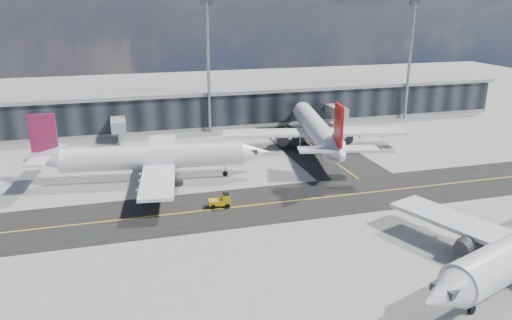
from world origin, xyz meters
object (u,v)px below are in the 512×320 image
object	(u,v)px
airliner_redtail	(316,130)
baggage_tug	(222,201)
service_van	(246,151)
airliner_af	(150,158)

from	to	relation	value
airliner_redtail	baggage_tug	distance (m)	33.40
airliner_redtail	service_van	size ratio (longest dim) A/B	8.68
airliner_af	airliner_redtail	xyz separation A→B (m)	(32.95, 8.56, 0.37)
airliner_redtail	baggage_tug	xyz separation A→B (m)	(-23.98, -23.02, -3.26)
airliner_redtail	baggage_tug	size ratio (longest dim) A/B	13.19
baggage_tug	airliner_redtail	bearing A→B (deg)	140.50
baggage_tug	airliner_af	bearing A→B (deg)	-141.52
airliner_af	service_van	distance (m)	21.30
airliner_af	baggage_tug	bearing A→B (deg)	39.05
airliner_af	baggage_tug	distance (m)	17.26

